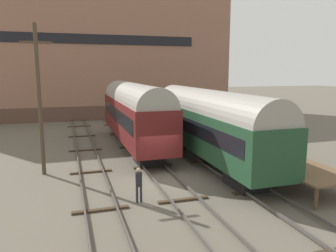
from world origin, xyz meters
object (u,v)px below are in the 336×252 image
at_px(train_car_green, 209,122).
at_px(bench, 269,147).
at_px(train_car_maroon, 134,111).
at_px(utility_pole, 39,99).
at_px(person_worker, 139,182).

height_order(train_car_green, bench, train_car_green).
xyz_separation_m(train_car_maroon, utility_pole, (-6.87, -5.54, 1.67)).
bearing_deg(train_car_maroon, person_worker, -100.39).
bearing_deg(train_car_green, train_car_maroon, 123.78).
distance_m(train_car_green, person_worker, 8.56).
distance_m(bench, utility_pole, 14.47).
bearing_deg(utility_pole, person_worker, -52.39).
distance_m(train_car_green, train_car_maroon, 7.29).
xyz_separation_m(train_car_green, utility_pole, (-10.92, 0.52, 1.83)).
height_order(train_car_green, person_worker, train_car_green).
bearing_deg(person_worker, train_car_green, 42.18).
relative_size(train_car_maroon, person_worker, 8.92).
distance_m(train_car_maroon, utility_pole, 8.98).
bearing_deg(person_worker, utility_pole, 127.61).
height_order(train_car_green, utility_pole, utility_pole).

